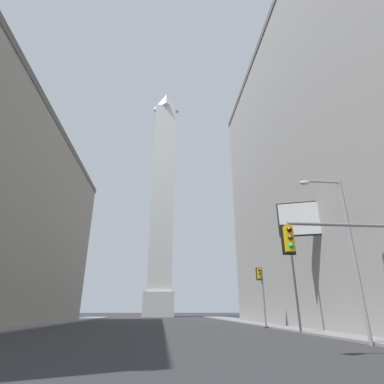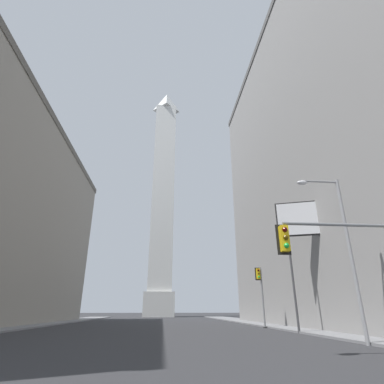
{
  "view_description": "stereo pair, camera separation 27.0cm",
  "coord_description": "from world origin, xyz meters",
  "px_view_note": "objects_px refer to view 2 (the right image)",
  "views": [
    {
      "loc": [
        0.66,
        -2.74,
        1.7
      ],
      "look_at": [
        5.91,
        51.17,
        23.08
      ],
      "focal_mm": 28.0,
      "sensor_mm": 36.0,
      "label": 1
    },
    {
      "loc": [
        0.93,
        -2.76,
        1.7
      ],
      "look_at": [
        5.91,
        51.17,
        23.08
      ],
      "focal_mm": 28.0,
      "sensor_mm": 36.0,
      "label": 2
    }
  ],
  "objects_px": {
    "traffic_light_near_right": "(362,251)",
    "billboard_sign": "(306,223)",
    "traffic_light_mid_right": "(261,287)",
    "street_lamp": "(342,238)",
    "obelisk": "(163,194)"
  },
  "relations": [
    {
      "from": "obelisk",
      "to": "traffic_light_near_right",
      "type": "distance_m",
      "value": 79.09
    },
    {
      "from": "obelisk",
      "to": "traffic_light_mid_right",
      "type": "bearing_deg",
      "value": -77.92
    },
    {
      "from": "obelisk",
      "to": "billboard_sign",
      "type": "relative_size",
      "value": 6.66
    },
    {
      "from": "traffic_light_mid_right",
      "to": "street_lamp",
      "type": "bearing_deg",
      "value": -90.46
    },
    {
      "from": "traffic_light_mid_right",
      "to": "traffic_light_near_right",
      "type": "xyz_separation_m",
      "value": [
        -1.8,
        -20.12,
        0.11
      ]
    },
    {
      "from": "street_lamp",
      "to": "billboard_sign",
      "type": "xyz_separation_m",
      "value": [
        2.07,
        8.07,
        3.15
      ]
    },
    {
      "from": "obelisk",
      "to": "traffic_light_mid_right",
      "type": "distance_m",
      "value": 61.54
    },
    {
      "from": "obelisk",
      "to": "billboard_sign",
      "type": "distance_m",
      "value": 66.95
    },
    {
      "from": "obelisk",
      "to": "street_lamp",
      "type": "distance_m",
      "value": 75.13
    },
    {
      "from": "traffic_light_near_right",
      "to": "street_lamp",
      "type": "height_order",
      "value": "street_lamp"
    },
    {
      "from": "billboard_sign",
      "to": "street_lamp",
      "type": "bearing_deg",
      "value": -104.4
    },
    {
      "from": "traffic_light_near_right",
      "to": "billboard_sign",
      "type": "height_order",
      "value": "billboard_sign"
    },
    {
      "from": "traffic_light_mid_right",
      "to": "billboard_sign",
      "type": "xyz_separation_m",
      "value": [
        1.94,
        -8.09,
        4.74
      ]
    },
    {
      "from": "obelisk",
      "to": "billboard_sign",
      "type": "bearing_deg",
      "value": -77.73
    },
    {
      "from": "billboard_sign",
      "to": "traffic_light_mid_right",
      "type": "bearing_deg",
      "value": 103.49
    }
  ]
}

